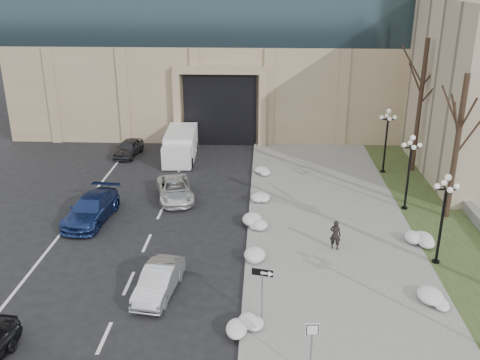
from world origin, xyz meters
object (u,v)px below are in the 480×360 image
(car_c, at_px, (91,209))
(lamppost_b, at_px, (444,207))
(box_truck, at_px, (180,146))
(one_way_sign, at_px, (266,279))
(car_b, at_px, (159,281))
(lamppost_c, at_px, (410,163))
(keep_sign, at_px, (312,339))
(car_d, at_px, (175,190))
(lamppost_d, at_px, (387,132))
(car_e, at_px, (129,148))
(pedestrian, at_px, (335,235))

(car_c, bearing_deg, lamppost_b, -7.08)
(box_truck, xyz_separation_m, one_way_sign, (6.68, -20.97, 1.04))
(car_b, bearing_deg, lamppost_c, 43.99)
(keep_sign, bearing_deg, car_c, 129.09)
(car_d, distance_m, lamppost_d, 15.43)
(car_e, relative_size, one_way_sign, 1.55)
(car_b, xyz_separation_m, car_d, (-1.03, 10.85, -0.01))
(pedestrian, height_order, box_truck, box_truck)
(car_d, distance_m, pedestrian, 11.39)
(car_d, distance_m, car_e, 9.87)
(pedestrian, xyz_separation_m, keep_sign, (-1.98, -9.53, 0.80))
(one_way_sign, bearing_deg, car_e, 129.82)
(car_b, distance_m, pedestrian, 9.44)
(car_b, distance_m, one_way_sign, 5.31)
(car_b, distance_m, car_c, 9.13)
(car_e, xyz_separation_m, pedestrian, (14.44, -14.92, 0.28))
(keep_sign, xyz_separation_m, lamppost_c, (6.85, 14.89, 1.36))
(box_truck, xyz_separation_m, lamppost_b, (15.13, -15.84, 2.09))
(car_d, height_order, lamppost_d, lamppost_d)
(car_b, distance_m, lamppost_d, 21.09)
(one_way_sign, bearing_deg, car_d, 127.20)
(one_way_sign, height_order, lamppost_b, lamppost_b)
(car_b, height_order, car_c, car_c)
(lamppost_c, xyz_separation_m, lamppost_d, (0.00, 6.50, 0.00))
(box_truck, distance_m, lamppost_c, 17.90)
(one_way_sign, distance_m, lamppost_b, 9.94)
(car_c, xyz_separation_m, box_truck, (3.44, 11.70, 0.24))
(box_truck, height_order, lamppost_b, lamppost_b)
(car_c, xyz_separation_m, lamppost_b, (18.57, -4.14, 2.33))
(car_b, height_order, lamppost_b, lamppost_b)
(pedestrian, relative_size, keep_sign, 0.69)
(lamppost_b, bearing_deg, car_d, 151.95)
(car_e, height_order, one_way_sign, one_way_sign)
(lamppost_b, bearing_deg, car_b, -166.16)
(box_truck, bearing_deg, one_way_sign, -75.06)
(lamppost_c, bearing_deg, one_way_sign, -125.98)
(car_e, relative_size, box_truck, 0.59)
(car_e, distance_m, one_way_sign, 23.85)
(pedestrian, bearing_deg, car_e, -26.91)
(car_c, height_order, lamppost_d, lamppost_d)
(lamppost_b, xyz_separation_m, lamppost_d, (0.00, 13.00, 0.00))
(keep_sign, distance_m, lamppost_b, 10.92)
(car_b, xyz_separation_m, box_truck, (-1.91, 19.09, 0.33))
(pedestrian, distance_m, one_way_sign, 7.31)
(car_b, height_order, car_e, same)
(car_e, xyz_separation_m, lamppost_b, (19.30, -16.06, 2.43))
(box_truck, relative_size, lamppost_c, 1.36)
(box_truck, relative_size, keep_sign, 2.77)
(box_truck, bearing_deg, car_b, -87.02)
(car_b, xyz_separation_m, lamppost_c, (13.22, 9.76, 2.43))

